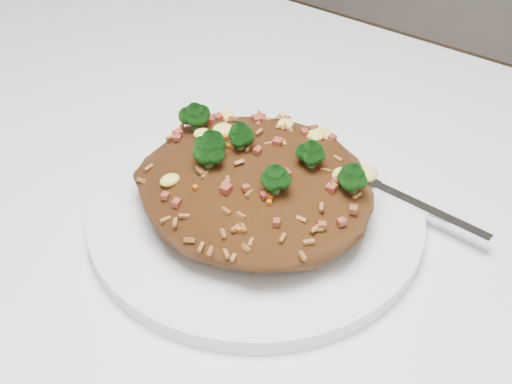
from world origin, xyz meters
TOP-DOWN VIEW (x-y plane):
  - dining_table at (0.00, 0.00)m, footprint 1.20×0.80m
  - plate at (0.10, 0.06)m, footprint 0.26×0.26m
  - fried_rice at (0.10, 0.07)m, footprint 0.18×0.17m
  - fork at (0.18, 0.14)m, footprint 0.16×0.03m

SIDE VIEW (x-z plane):
  - dining_table at x=0.00m, z-range 0.28..1.03m
  - plate at x=0.10m, z-range 0.75..0.76m
  - fork at x=0.18m, z-range 0.76..0.77m
  - fried_rice at x=0.10m, z-range 0.76..0.83m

